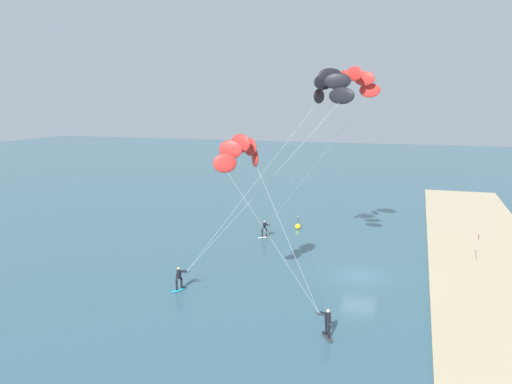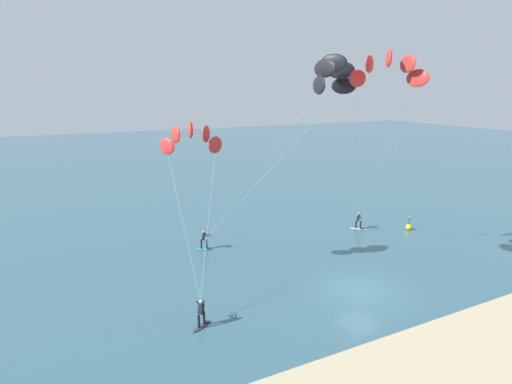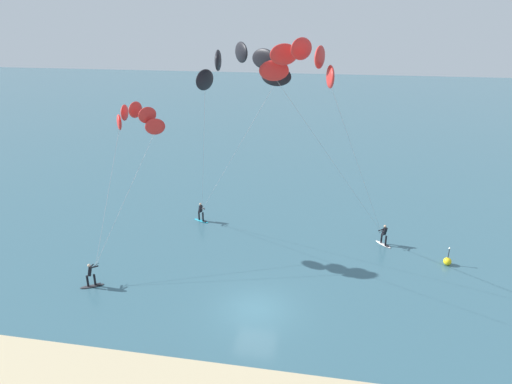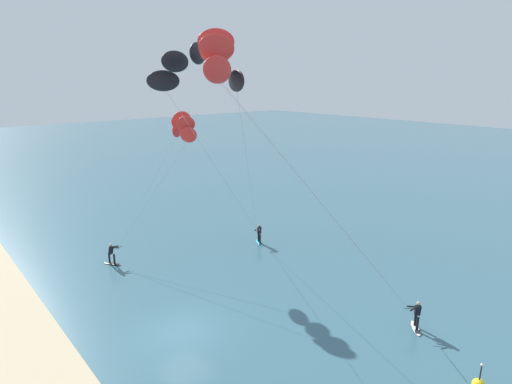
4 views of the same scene
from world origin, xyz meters
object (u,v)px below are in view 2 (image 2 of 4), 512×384
at_px(kitesurfer_far_out, 386,79).
at_px(marker_buoy, 409,227).
at_px(kitesurfer_mid_water, 326,83).
at_px(kitesurfer_nearshore, 191,146).

relative_size(kitesurfer_far_out, marker_buoy, 11.26).
bearing_deg(marker_buoy, kitesurfer_mid_water, -160.70).
relative_size(kitesurfer_mid_water, kitesurfer_far_out, 0.98).
xyz_separation_m(kitesurfer_mid_water, marker_buoy, (13.88, 4.86, -13.16)).
xyz_separation_m(kitesurfer_nearshore, kitesurfer_far_out, (11.88, -4.35, 4.19)).
xyz_separation_m(kitesurfer_nearshore, kitesurfer_mid_water, (8.03, -3.13, 3.89)).
bearing_deg(marker_buoy, kitesurfer_nearshore, -175.48).
relative_size(kitesurfer_nearshore, kitesurfer_mid_water, 0.73).
distance_m(kitesurfer_mid_water, marker_buoy, 19.73).
xyz_separation_m(kitesurfer_nearshore, marker_buoy, (21.91, 1.73, -9.27)).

